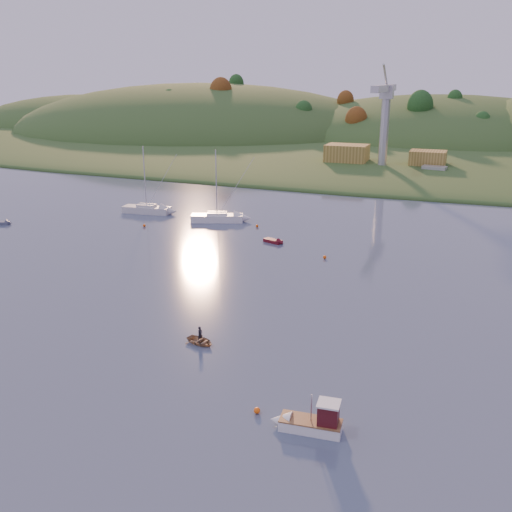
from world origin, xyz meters
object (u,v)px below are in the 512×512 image
(red_tender, at_px, (276,242))
(grey_dinghy, at_px, (5,223))
(sailboat_near, at_px, (147,209))
(canoe, at_px, (200,341))
(fishing_boat, at_px, (306,421))
(sailboat_far, at_px, (217,217))

(red_tender, xyz_separation_m, grey_dinghy, (-48.27, -5.99, 0.00))
(sailboat_near, distance_m, grey_dinghy, 24.86)
(canoe, relative_size, red_tender, 0.80)
(fishing_boat, xyz_separation_m, red_tender, (-18.05, 45.36, -0.50))
(sailboat_far, bearing_deg, fishing_boat, -79.49)
(sailboat_far, height_order, grey_dinghy, sailboat_far)
(canoe, bearing_deg, sailboat_near, 52.82)
(fishing_boat, height_order, canoe, fishing_boat)
(red_tender, height_order, grey_dinghy, grey_dinghy)
(fishing_boat, height_order, sailboat_near, sailboat_near)
(fishing_boat, relative_size, red_tender, 1.45)
(canoe, relative_size, grey_dinghy, 0.84)
(fishing_boat, relative_size, grey_dinghy, 1.53)
(fishing_boat, bearing_deg, canoe, -40.97)
(canoe, bearing_deg, fishing_boat, -109.85)
(red_tender, relative_size, grey_dinghy, 1.05)
(sailboat_near, relative_size, canoe, 4.19)
(sailboat_near, distance_m, canoe, 57.31)
(sailboat_near, bearing_deg, fishing_boat, -55.96)
(fishing_boat, xyz_separation_m, canoe, (-13.52, 9.84, -0.44))
(red_tender, bearing_deg, canoe, -64.29)
(fishing_boat, xyz_separation_m, sailboat_near, (-47.70, 55.84, 0.05))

